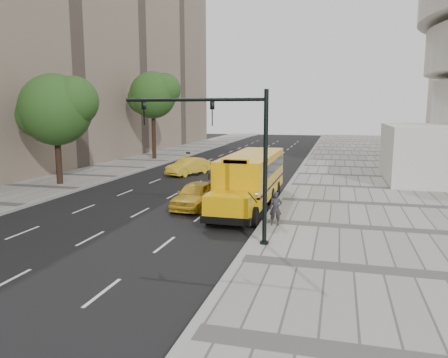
% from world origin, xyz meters
% --- Properties ---
extents(ground, '(140.00, 140.00, 0.00)m').
position_xyz_m(ground, '(0.00, 0.00, 0.00)').
color(ground, black).
rests_on(ground, ground).
extents(sidewalk_museum, '(12.00, 140.00, 0.15)m').
position_xyz_m(sidewalk_museum, '(12.00, 0.00, 0.07)').
color(sidewalk_museum, gray).
rests_on(sidewalk_museum, ground).
extents(sidewalk_far, '(6.00, 140.00, 0.15)m').
position_xyz_m(sidewalk_far, '(-11.00, 0.00, 0.07)').
color(sidewalk_far, gray).
rests_on(sidewalk_far, ground).
extents(curb_museum, '(0.30, 140.00, 0.15)m').
position_xyz_m(curb_museum, '(6.00, 0.00, 0.07)').
color(curb_museum, gray).
rests_on(curb_museum, ground).
extents(curb_far, '(0.30, 140.00, 0.15)m').
position_xyz_m(curb_far, '(-8.00, 0.00, 0.07)').
color(curb_far, gray).
rests_on(curb_far, ground).
extents(tree_b, '(5.81, 5.16, 8.16)m').
position_xyz_m(tree_b, '(-10.40, 1.32, 5.62)').
color(tree_b, black).
rests_on(tree_b, ground).
extents(tree_c, '(5.71, 5.08, 9.66)m').
position_xyz_m(tree_c, '(-10.40, 18.53, 7.16)').
color(tree_c, black).
rests_on(tree_c, ground).
extents(school_bus, '(2.96, 11.56, 3.19)m').
position_xyz_m(school_bus, '(4.50, -1.46, 1.76)').
color(school_bus, '#DD9D06').
rests_on(school_bus, ground).
extents(taxi_near, '(1.97, 4.49, 1.51)m').
position_xyz_m(taxi_near, '(1.57, -3.09, 0.75)').
color(taxi_near, gold).
rests_on(taxi_near, ground).
extents(taxi_far, '(3.02, 4.70, 1.46)m').
position_xyz_m(taxi_far, '(-3.08, 8.89, 0.73)').
color(taxi_far, gold).
rests_on(taxi_far, ground).
extents(pedestrian, '(0.63, 0.44, 1.62)m').
position_xyz_m(pedestrian, '(6.63, -6.24, 0.96)').
color(pedestrian, '#26272D').
rests_on(pedestrian, sidewalk_museum).
extents(traffic_signal, '(6.18, 0.36, 6.40)m').
position_xyz_m(traffic_signal, '(5.19, -9.26, 4.09)').
color(traffic_signal, black).
rests_on(traffic_signal, ground).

